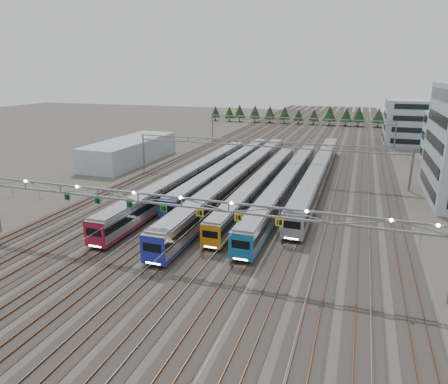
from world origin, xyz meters
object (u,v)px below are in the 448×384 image
(depot_bldg_north, at_px, (423,122))
(train_d, at_px, (261,183))
(gantry_mid, at_px, (264,148))
(train_f, at_px, (319,172))
(gantry_near, at_px, (181,204))
(west_shed, at_px, (130,151))
(train_a, at_px, (191,177))
(train_c, at_px, (240,177))
(train_e, at_px, (287,183))
(train_b, at_px, (229,168))
(gantry_far, at_px, (298,123))

(depot_bldg_north, bearing_deg, train_d, -116.77)
(depot_bldg_north, bearing_deg, gantry_mid, -122.56)
(train_d, height_order, train_f, train_f)
(depot_bldg_north, bearing_deg, gantry_near, -110.56)
(train_d, height_order, west_shed, west_shed)
(gantry_near, bearing_deg, train_a, 111.33)
(train_c, bearing_deg, west_shed, 156.49)
(gantry_near, relative_size, gantry_mid, 1.00)
(train_d, distance_m, train_e, 4.62)
(gantry_near, bearing_deg, gantry_mid, 89.93)
(train_a, relative_size, train_b, 1.05)
(train_c, distance_m, gantry_near, 31.62)
(train_a, height_order, train_f, train_f)
(train_e, bearing_deg, train_c, 175.68)
(gantry_mid, relative_size, gantry_far, 1.00)
(train_a, bearing_deg, depot_bldg_north, 55.15)
(train_d, relative_size, depot_bldg_north, 2.40)
(train_a, distance_m, depot_bldg_north, 83.44)
(train_a, relative_size, gantry_mid, 1.07)
(train_a, relative_size, west_shed, 2.01)
(train_c, bearing_deg, gantry_mid, 75.89)
(train_e, bearing_deg, gantry_near, -102.57)
(train_a, relative_size, train_f, 0.95)
(train_f, height_order, gantry_near, gantry_near)
(train_b, xyz_separation_m, train_c, (4.50, -6.70, 0.12))
(train_e, relative_size, gantry_mid, 1.05)
(train_b, relative_size, west_shed, 1.90)
(train_c, bearing_deg, gantry_far, 87.61)
(train_d, distance_m, gantry_near, 29.98)
(train_f, distance_m, depot_bldg_north, 62.07)
(gantry_mid, relative_size, depot_bldg_north, 2.56)
(train_c, xyz_separation_m, gantry_near, (2.20, -31.17, 4.82))
(train_c, distance_m, depot_bldg_north, 76.51)
(train_d, relative_size, train_f, 0.83)
(west_shed, bearing_deg, train_e, -19.65)
(depot_bldg_north, xyz_separation_m, west_shed, (-71.15, -51.75, -3.93))
(gantry_far, bearing_deg, gantry_near, -90.03)
(train_c, height_order, train_d, train_c)
(train_c, bearing_deg, depot_bldg_north, 59.63)
(gantry_mid, bearing_deg, train_c, -104.11)
(depot_bldg_north, bearing_deg, train_b, -126.07)
(train_e, xyz_separation_m, depot_bldg_north, (29.61, 66.58, 4.50))
(train_a, bearing_deg, gantry_mid, 45.43)
(gantry_near, bearing_deg, west_shed, 127.47)
(train_b, xyz_separation_m, gantry_near, (6.70, -37.87, 4.94))
(train_c, distance_m, gantry_mid, 10.11)
(gantry_near, height_order, west_shed, gantry_near)
(gantry_far, relative_size, west_shed, 1.88)
(train_e, distance_m, depot_bldg_north, 73.01)
(train_f, distance_m, gantry_mid, 11.99)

